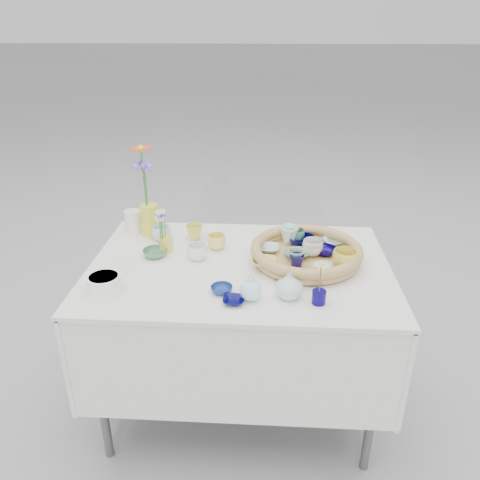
# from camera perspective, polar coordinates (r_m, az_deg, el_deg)

# --- Properties ---
(ground) EXTENTS (80.00, 80.00, 0.00)m
(ground) POSITION_cam_1_polar(r_m,az_deg,el_deg) (2.43, -0.03, -19.12)
(ground) COLOR gray
(display_table) EXTENTS (1.26, 0.86, 0.77)m
(display_table) POSITION_cam_1_polar(r_m,az_deg,el_deg) (2.43, -0.03, -19.12)
(display_table) COLOR white
(display_table) RESTS_ON ground
(wicker_tray) EXTENTS (0.47, 0.47, 0.08)m
(wicker_tray) POSITION_cam_1_polar(r_m,az_deg,el_deg) (2.01, 8.07, -1.56)
(wicker_tray) COLOR #A07247
(wicker_tray) RESTS_ON display_table
(tray_ceramic_0) EXTENTS (0.15, 0.15, 0.04)m
(tray_ceramic_0) POSITION_cam_1_polar(r_m,az_deg,el_deg) (2.12, 7.56, -0.09)
(tray_ceramic_0) COLOR #040241
(tray_ceramic_0) RESTS_ON wicker_tray
(tray_ceramic_1) EXTENTS (0.13, 0.13, 0.03)m
(tray_ceramic_1) POSITION_cam_1_polar(r_m,az_deg,el_deg) (2.05, 10.36, -1.31)
(tray_ceramic_1) COLOR #070046
(tray_ceramic_1) RESTS_ON wicker_tray
(tray_ceramic_2) EXTENTS (0.14, 0.14, 0.08)m
(tray_ceramic_2) POSITION_cam_1_polar(r_m,az_deg,el_deg) (1.93, 12.65, -2.36)
(tray_ceramic_2) COLOR gold
(tray_ceramic_2) RESTS_ON wicker_tray
(tray_ceramic_3) EXTENTS (0.12, 0.12, 0.02)m
(tray_ceramic_3) POSITION_cam_1_polar(r_m,az_deg,el_deg) (2.01, 6.89, -1.70)
(tray_ceramic_3) COLOR #4C975E
(tray_ceramic_3) RESTS_ON wicker_tray
(tray_ceramic_4) EXTENTS (0.08, 0.08, 0.06)m
(tray_ceramic_4) POSITION_cam_1_polar(r_m,az_deg,el_deg) (1.94, 6.83, -2.11)
(tray_ceramic_4) COLOR #81AE89
(tray_ceramic_4) RESTS_ON wicker_tray
(tray_ceramic_5) EXTENTS (0.10, 0.10, 0.02)m
(tray_ceramic_5) POSITION_cam_1_polar(r_m,az_deg,el_deg) (2.05, 3.48, -1.03)
(tray_ceramic_5) COLOR #9FC8C5
(tray_ceramic_5) RESTS_ON wicker_tray
(tray_ceramic_6) EXTENTS (0.08, 0.08, 0.08)m
(tray_ceramic_6) POSITION_cam_1_polar(r_m,az_deg,el_deg) (2.12, 6.01, 0.66)
(tray_ceramic_6) COLOR #C6F8EE
(tray_ceramic_6) RESTS_ON wicker_tray
(tray_ceramic_7) EXTENTS (0.10, 0.10, 0.07)m
(tray_ceramic_7) POSITION_cam_1_polar(r_m,az_deg,el_deg) (2.02, 8.84, -0.92)
(tray_ceramic_7) COLOR silver
(tray_ceramic_7) RESTS_ON wicker_tray
(tray_ceramic_8) EXTENTS (0.12, 0.12, 0.02)m
(tray_ceramic_8) POSITION_cam_1_polar(r_m,az_deg,el_deg) (2.15, 11.35, -0.20)
(tray_ceramic_8) COLOR #97DAFF
(tray_ceramic_8) RESTS_ON wicker_tray
(tray_ceramic_9) EXTENTS (0.06, 0.06, 0.06)m
(tray_ceramic_9) POSITION_cam_1_polar(r_m,az_deg,el_deg) (1.91, 6.93, -2.58)
(tray_ceramic_9) COLOR #100C4B
(tray_ceramic_9) RESTS_ON wicker_tray
(tray_ceramic_10) EXTENTS (0.11, 0.11, 0.02)m
(tray_ceramic_10) POSITION_cam_1_polar(r_m,az_deg,el_deg) (1.93, 2.94, -2.70)
(tray_ceramic_10) COLOR #DBD866
(tray_ceramic_10) RESTS_ON wicker_tray
(tray_ceramic_11) EXTENTS (0.08, 0.08, 0.06)m
(tray_ceramic_11) POSITION_cam_1_polar(r_m,az_deg,el_deg) (1.85, 10.04, -3.79)
(tray_ceramic_11) COLOR #9EE2CC
(tray_ceramic_11) RESTS_ON wicker_tray
(tray_ceramic_12) EXTENTS (0.09, 0.09, 0.06)m
(tray_ceramic_12) POSITION_cam_1_polar(r_m,az_deg,el_deg) (2.15, 6.94, 0.60)
(tray_ceramic_12) COLOR #3B7A55
(tray_ceramic_12) RESTS_ON wicker_tray
(loose_ceramic_0) EXTENTS (0.09, 0.09, 0.07)m
(loose_ceramic_0) POSITION_cam_1_polar(r_m,az_deg,el_deg) (2.20, -5.58, 0.97)
(loose_ceramic_0) COLOR gold
(loose_ceramic_0) RESTS_ON display_table
(loose_ceramic_1) EXTENTS (0.11, 0.11, 0.07)m
(loose_ceramic_1) POSITION_cam_1_polar(r_m,az_deg,el_deg) (2.10, -2.85, -0.21)
(loose_ceramic_1) COLOR #F2DB5B
(loose_ceramic_1) RESTS_ON display_table
(loose_ceramic_2) EXTENTS (0.11, 0.11, 0.03)m
(loose_ceramic_2) POSITION_cam_1_polar(r_m,az_deg,el_deg) (2.07, -10.33, -1.56)
(loose_ceramic_2) COLOR #41764C
(loose_ceramic_2) RESTS_ON display_table
(loose_ceramic_3) EXTENTS (0.10, 0.10, 0.07)m
(loose_ceramic_3) POSITION_cam_1_polar(r_m,az_deg,el_deg) (2.01, -5.24, -1.48)
(loose_ceramic_3) COLOR white
(loose_ceramic_3) RESTS_ON display_table
(loose_ceramic_4) EXTENTS (0.09, 0.09, 0.03)m
(loose_ceramic_4) POSITION_cam_1_polar(r_m,az_deg,el_deg) (1.78, -2.25, -6.03)
(loose_ceramic_4) COLOR navy
(loose_ceramic_4) RESTS_ON display_table
(loose_ceramic_5) EXTENTS (0.11, 0.11, 0.07)m
(loose_ceramic_5) POSITION_cam_1_polar(r_m,az_deg,el_deg) (2.21, -9.57, 0.85)
(loose_ceramic_5) COLOR silver
(loose_ceramic_5) RESTS_ON display_table
(loose_ceramic_6) EXTENTS (0.08, 0.08, 0.02)m
(loose_ceramic_6) POSITION_cam_1_polar(r_m,az_deg,el_deg) (1.71, -0.79, -7.40)
(loose_ceramic_6) COLOR #030341
(loose_ceramic_6) RESTS_ON display_table
(fluted_bowl) EXTENTS (0.15, 0.15, 0.07)m
(fluted_bowl) POSITION_cam_1_polar(r_m,az_deg,el_deg) (1.84, -16.21, -5.17)
(fluted_bowl) COLOR white
(fluted_bowl) RESTS_ON display_table
(bud_vase_paleblue) EXTENTS (0.11, 0.11, 0.13)m
(bud_vase_paleblue) POSITION_cam_1_polar(r_m,az_deg,el_deg) (1.70, 1.32, -5.46)
(bud_vase_paleblue) COLOR #BFE7FC
(bud_vase_paleblue) RESTS_ON display_table
(bud_vase_seafoam) EXTENTS (0.13, 0.13, 0.11)m
(bud_vase_seafoam) POSITION_cam_1_polar(r_m,az_deg,el_deg) (1.73, 6.01, -5.43)
(bud_vase_seafoam) COLOR silver
(bud_vase_seafoam) RESTS_ON display_table
(bud_vase_cobalt) EXTENTS (0.05, 0.05, 0.05)m
(bud_vase_cobalt) POSITION_cam_1_polar(r_m,az_deg,el_deg) (1.73, 9.60, -6.87)
(bud_vase_cobalt) COLOR #090051
(bud_vase_cobalt) RESTS_ON display_table
(single_daisy) EXTENTS (0.07, 0.07, 0.13)m
(single_daisy) POSITION_cam_1_polar(r_m,az_deg,el_deg) (1.69, 9.76, -4.64)
(single_daisy) COLOR silver
(single_daisy) RESTS_ON bud_vase_cobalt
(tall_vase_yellow) EXTENTS (0.09, 0.09, 0.15)m
(tall_vase_yellow) POSITION_cam_1_polar(r_m,az_deg,el_deg) (2.26, -10.92, 2.40)
(tall_vase_yellow) COLOR gold
(tall_vase_yellow) RESTS_ON display_table
(gerbera) EXTENTS (0.13, 0.13, 0.29)m
(gerbera) POSITION_cam_1_polar(r_m,az_deg,el_deg) (2.19, -11.67, 7.49)
(gerbera) COLOR #FF4916
(gerbera) RESTS_ON tall_vase_yellow
(hydrangea) EXTENTS (0.08, 0.08, 0.26)m
(hydrangea) POSITION_cam_1_polar(r_m,az_deg,el_deg) (2.21, -11.40, 6.54)
(hydrangea) COLOR #8664CF
(hydrangea) RESTS_ON tall_vase_yellow
(white_pitcher) EXTENTS (0.12, 0.09, 0.11)m
(white_pitcher) POSITION_cam_1_polar(r_m,az_deg,el_deg) (2.32, -12.89, 2.23)
(white_pitcher) COLOR silver
(white_pitcher) RESTS_ON display_table
(daisy_cup) EXTENTS (0.07, 0.07, 0.07)m
(daisy_cup) POSITION_cam_1_polar(r_m,az_deg,el_deg) (2.10, -9.03, -0.50)
(daisy_cup) COLOR gold
(daisy_cup) RESTS_ON display_table
(daisy_posy) EXTENTS (0.08, 0.08, 0.13)m
(daisy_posy) POSITION_cam_1_polar(r_m,az_deg,el_deg) (2.05, -9.46, 1.89)
(daisy_posy) COLOR white
(daisy_posy) RESTS_ON daisy_cup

